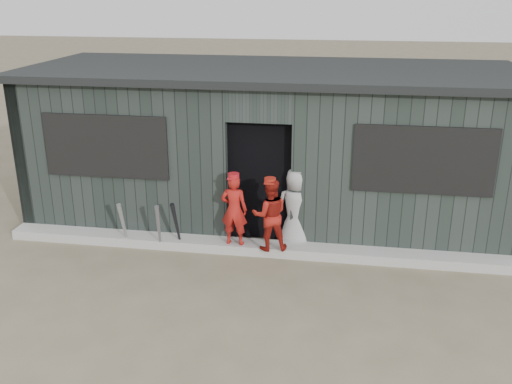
% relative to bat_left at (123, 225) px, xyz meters
% --- Properties ---
extents(ground, '(80.00, 80.00, 0.00)m').
position_rel_bat_left_xyz_m(ground, '(2.06, -1.63, -0.40)').
color(ground, brown).
rests_on(ground, ground).
extents(curb, '(8.00, 0.36, 0.15)m').
position_rel_bat_left_xyz_m(curb, '(2.06, 0.19, -0.32)').
color(curb, '#A5A59F').
rests_on(curb, ground).
extents(bat_left, '(0.08, 0.32, 0.80)m').
position_rel_bat_left_xyz_m(bat_left, '(0.00, 0.00, 0.00)').
color(bat_left, '#999AA2').
rests_on(bat_left, ground).
extents(bat_mid, '(0.13, 0.30, 0.81)m').
position_rel_bat_left_xyz_m(bat_mid, '(0.59, -0.05, 0.01)').
color(bat_mid, gray).
rests_on(bat_mid, ground).
extents(bat_right, '(0.12, 0.31, 0.82)m').
position_rel_bat_left_xyz_m(bat_right, '(0.84, 0.07, 0.01)').
color(bat_right, black).
rests_on(bat_right, ground).
extents(player_red_left, '(0.42, 0.29, 1.11)m').
position_rel_bat_left_xyz_m(player_red_left, '(1.73, 0.13, 0.31)').
color(player_red_left, '#AC1A15').
rests_on(player_red_left, curb).
extents(player_red_right, '(0.62, 0.53, 1.10)m').
position_rel_bat_left_xyz_m(player_red_right, '(2.29, 0.03, 0.30)').
color(player_red_right, maroon).
rests_on(player_red_right, curb).
extents(player_grey_back, '(0.69, 0.51, 1.30)m').
position_rel_bat_left_xyz_m(player_grey_back, '(2.64, 0.48, 0.25)').
color(player_grey_back, '#A3A3A3').
rests_on(player_grey_back, ground).
extents(dugout, '(8.30, 3.30, 2.62)m').
position_rel_bat_left_xyz_m(dugout, '(2.06, 1.87, 0.89)').
color(dugout, black).
rests_on(dugout, ground).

